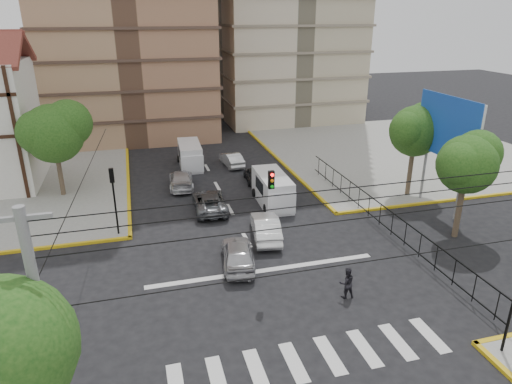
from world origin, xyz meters
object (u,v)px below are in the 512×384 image
object	(u,v)px
traffic_light_nw	(113,190)
pedestrian_crosswalk	(347,283)
car_silver_front_left	(238,253)
car_white_front_right	(266,227)
van_right_lane	(273,191)
van_left_lane	(190,156)

from	to	relation	value
traffic_light_nw	pedestrian_crosswalk	world-z (taller)	traffic_light_nw
traffic_light_nw	car_silver_front_left	bearing A→B (deg)	-40.60
traffic_light_nw	car_white_front_right	bearing A→B (deg)	-17.17
car_silver_front_left	car_white_front_right	bearing A→B (deg)	-122.38
van_right_lane	car_white_front_right	bearing A→B (deg)	-110.89
van_right_lane	car_white_front_right	size ratio (longest dim) A/B	1.14
van_left_lane	pedestrian_crosswalk	xyz separation A→B (m)	(4.71, -22.82, -0.25)
car_silver_front_left	car_white_front_right	distance (m)	3.76
car_silver_front_left	car_white_front_right	xyz separation A→B (m)	(2.48, 2.83, 0.00)
van_right_lane	van_left_lane	xyz separation A→B (m)	(-4.73, 10.52, -0.04)
van_left_lane	car_silver_front_left	size ratio (longest dim) A/B	1.15
van_right_lane	pedestrian_crosswalk	bearing A→B (deg)	-88.42
car_silver_front_left	pedestrian_crosswalk	xyz separation A→B (m)	(4.52, -4.50, 0.09)
van_right_lane	van_left_lane	size ratio (longest dim) A/B	1.03
car_white_front_right	car_silver_front_left	bearing A→B (deg)	58.15
van_left_lane	car_white_front_right	size ratio (longest dim) A/B	1.10
traffic_light_nw	van_left_lane	xyz separation A→B (m)	(6.37, 12.70, -2.04)
van_right_lane	car_silver_front_left	bearing A→B (deg)	-118.54
traffic_light_nw	car_white_front_right	xyz separation A→B (m)	(9.04, -2.79, -2.37)
traffic_light_nw	pedestrian_crosswalk	xyz separation A→B (m)	(11.08, -10.12, -2.28)
traffic_light_nw	van_right_lane	size ratio (longest dim) A/B	0.86
van_left_lane	car_white_front_right	xyz separation A→B (m)	(2.66, -15.49, -0.33)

